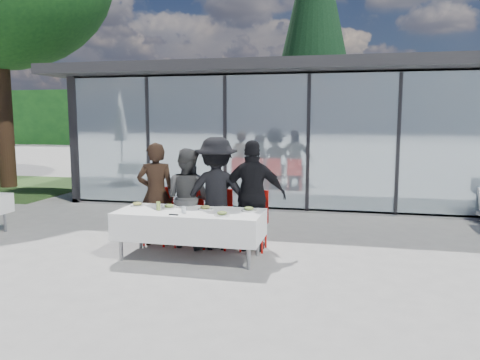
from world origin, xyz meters
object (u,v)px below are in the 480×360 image
plate_a (137,204)px  diner_chair_b (190,214)px  diner_chair_a (159,212)px  diner_c (216,193)px  plate_d (249,209)px  diner_a (156,194)px  plate_extra (222,214)px  diner_chair_c (218,215)px  dining_table (190,224)px  diner_d (253,196)px  diner_chair_d (254,217)px  juice_bottle (158,206)px  plate_c (205,208)px  plate_b (169,206)px  conifer_tree (314,22)px  folded_eyeglasses (173,215)px  diner_b (187,198)px

plate_a → diner_chair_b: bearing=38.8°
diner_chair_a → plate_a: (-0.14, -0.56, 0.24)m
diner_c → plate_d: bearing=132.4°
diner_a → diner_chair_b: (0.56, 0.11, -0.34)m
diner_chair_b → plate_extra: (0.83, -0.98, 0.24)m
diner_a → diner_chair_a: 0.36m
diner_c → diner_chair_c: (0.00, 0.11, -0.39)m
dining_table → diner_d: bearing=36.2°
diner_chair_a → plate_a: 0.63m
diner_chair_a → diner_chair_d: 1.69m
juice_bottle → plate_c: bearing=15.5°
plate_extra → dining_table: bearing=158.1°
plate_a → plate_b: (0.57, -0.06, 0.00)m
plate_a → plate_b: same height
diner_d → juice_bottle: 1.53m
plate_extra → conifer_tree: size_ratio=0.02×
diner_chair_d → folded_eyeglasses: (-1.00, -1.11, 0.22)m
diner_d → plate_b: size_ratio=7.86×
plate_a → juice_bottle: (0.46, -0.23, 0.04)m
diner_chair_c → plate_b: diner_chair_c is taller
plate_d → plate_extra: bearing=-126.6°
conifer_tree → diner_chair_b: bearing=-95.7°
diner_chair_b → juice_bottle: size_ratio=7.37×
diner_chair_d → juice_bottle: 1.61m
diner_chair_b → diner_chair_a: bearing=180.0°
plate_c → plate_d: bearing=3.4°
diner_d → diner_c: bearing=-5.3°
folded_eyeglasses → diner_chair_c: bearing=70.9°
plate_d → diner_d: bearing=92.6°
diner_b → diner_chair_b: (0.00, 0.11, -0.30)m
diner_b → plate_extra: diner_b is taller
diner_chair_d → folded_eyeglasses: diner_chair_d is taller
diner_a → diner_chair_c: bearing=167.9°
folded_eyeglasses → conifer_tree: 14.31m
diner_d → plate_d: (0.02, -0.44, -0.13)m
diner_chair_a → juice_bottle: bearing=-68.1°
diner_chair_c → plate_extra: 1.06m
dining_table → folded_eyeglasses: folded_eyeglasses is taller
plate_d → folded_eyeglasses: bearing=-151.8°
diner_b → diner_d: size_ratio=0.92×
diner_chair_a → folded_eyeglasses: 1.32m
diner_chair_a → diner_b: bearing=-11.5°
diner_chair_d → juice_bottle: size_ratio=7.37×
juice_bottle → plate_extra: bearing=-9.9°
diner_chair_a → juice_bottle: (0.32, -0.79, 0.28)m
dining_table → conifer_tree: conifer_tree is taller
diner_c → juice_bottle: size_ratio=14.10×
diner_c → plate_c: diner_c is taller
diner_a → plate_extra: 1.65m
plate_a → plate_extra: (1.53, -0.42, 0.00)m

